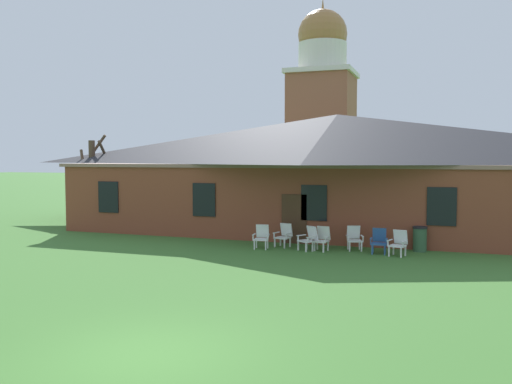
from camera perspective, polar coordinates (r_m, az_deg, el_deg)
ground_plane at (r=10.43m, az=-11.66°, el=-16.83°), size 200.00×200.00×0.00m
brick_building at (r=27.31m, az=8.62°, el=2.21°), size 26.27×10.40×5.82m
dome_tower at (r=43.35m, az=7.06°, el=8.48°), size 5.18×5.18×16.23m
lawn_chair_by_porch at (r=21.49m, az=0.60°, el=-4.74°), size 0.70×0.73×0.96m
lawn_chair_near_door at (r=21.95m, az=3.01°, el=-4.57°), size 0.74×0.79×0.96m
lawn_chair_left_end at (r=21.15m, az=5.66°, el=-4.89°), size 0.85×0.87×0.96m
lawn_chair_middle at (r=21.15m, az=7.03°, el=-4.90°), size 0.72×0.77×0.96m
lawn_chair_right_end at (r=21.50m, az=10.44°, el=-4.80°), size 0.76×0.81×0.96m
lawn_chair_far_side at (r=20.94m, az=13.00°, el=-5.06°), size 0.66×0.69×0.96m
lawn_chair_under_eave at (r=20.61m, az=14.98°, el=-5.22°), size 0.75×0.80×0.96m
bare_tree_beside_building at (r=32.60m, az=-17.02°, el=1.74°), size 1.77×1.75×5.02m
trash_bin at (r=21.78m, az=17.09°, el=-4.80°), size 0.56×0.56×0.98m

